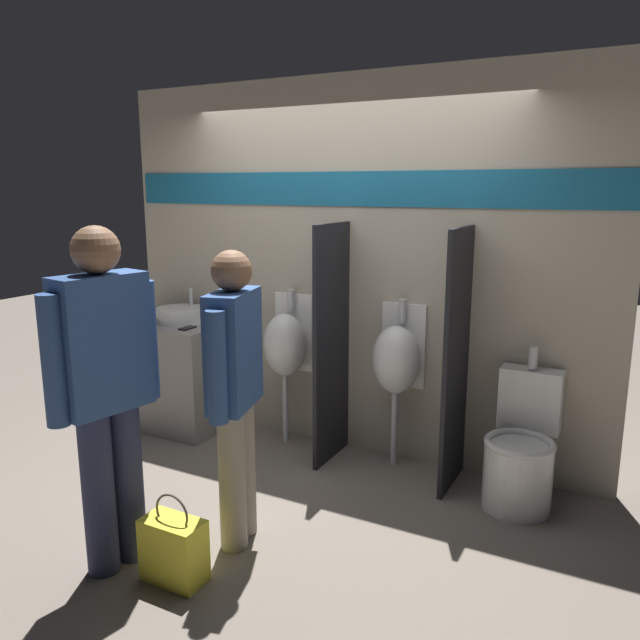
% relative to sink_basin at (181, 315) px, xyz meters
% --- Properties ---
extents(ground_plane, '(16.00, 16.00, 0.00)m').
position_rel_sink_basin_xyz_m(ground_plane, '(1.36, -0.34, -0.92)').
color(ground_plane, '#70665B').
extents(display_wall, '(3.79, 0.07, 2.70)m').
position_rel_sink_basin_xyz_m(display_wall, '(1.36, 0.26, 0.44)').
color(display_wall, '#B2A893').
rests_on(display_wall, ground_plane).
extents(sink_counter, '(0.87, 0.57, 0.87)m').
position_rel_sink_basin_xyz_m(sink_counter, '(-0.05, -0.06, -0.49)').
color(sink_counter, gray).
rests_on(sink_counter, ground_plane).
extents(sink_basin, '(0.40, 0.40, 0.25)m').
position_rel_sink_basin_xyz_m(sink_basin, '(0.00, 0.00, 0.00)').
color(sink_basin, white).
rests_on(sink_basin, sink_counter).
extents(cell_phone, '(0.07, 0.14, 0.01)m').
position_rel_sink_basin_xyz_m(cell_phone, '(0.21, -0.17, -0.05)').
color(cell_phone, black).
rests_on(cell_phone, sink_counter).
extents(divider_near_counter, '(0.03, 0.51, 1.69)m').
position_rel_sink_basin_xyz_m(divider_near_counter, '(1.38, -0.03, -0.08)').
color(divider_near_counter, black).
rests_on(divider_near_counter, ground_plane).
extents(divider_mid, '(0.03, 0.51, 1.69)m').
position_rel_sink_basin_xyz_m(divider_mid, '(2.27, -0.03, -0.08)').
color(divider_mid, black).
rests_on(divider_mid, ground_plane).
extents(urinal_near_counter, '(0.34, 0.30, 1.18)m').
position_rel_sink_basin_xyz_m(urinal_near_counter, '(0.93, 0.09, -0.16)').
color(urinal_near_counter, silver).
rests_on(urinal_near_counter, ground_plane).
extents(urinal_far, '(0.34, 0.30, 1.18)m').
position_rel_sink_basin_xyz_m(urinal_far, '(1.82, 0.09, -0.16)').
color(urinal_far, silver).
rests_on(urinal_far, ground_plane).
extents(toilet, '(0.42, 0.59, 0.96)m').
position_rel_sink_basin_xyz_m(toilet, '(2.71, -0.09, -0.60)').
color(toilet, white).
rests_on(toilet, ground_plane).
extents(person_in_vest, '(0.28, 0.55, 1.62)m').
position_rel_sink_basin_xyz_m(person_in_vest, '(1.41, -1.23, -0.03)').
color(person_in_vest, gray).
rests_on(person_in_vest, ground_plane).
extents(person_with_lanyard, '(0.28, 0.61, 1.76)m').
position_rel_sink_basin_xyz_m(person_with_lanyard, '(0.98, -1.72, 0.05)').
color(person_with_lanyard, '#282D4C').
rests_on(person_with_lanyard, ground_plane).
extents(shopping_bag, '(0.32, 0.17, 0.47)m').
position_rel_sink_basin_xyz_m(shopping_bag, '(1.34, -1.69, -0.76)').
color(shopping_bag, yellow).
rests_on(shopping_bag, ground_plane).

